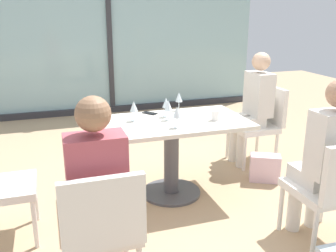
{
  "coord_description": "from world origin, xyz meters",
  "views": [
    {
      "loc": [
        -1.05,
        -3.11,
        1.7
      ],
      "look_at": [
        0.0,
        0.1,
        0.65
      ],
      "focal_mm": 40.24,
      "sensor_mm": 36.0,
      "label": 1
    }
  ],
  "objects_px": {
    "chair_far_right": "(261,120)",
    "chair_front_left": "(101,226)",
    "wine_glass_1": "(177,113)",
    "wine_glass_2": "(168,106)",
    "person_front_right": "(326,154)",
    "coffee_cup": "(215,115)",
    "handbag_1": "(265,168)",
    "wine_glass_0": "(166,103)",
    "person_far_right": "(253,103)",
    "chair_front_right": "(333,186)",
    "wine_glass_3": "(134,107)",
    "wine_glass_4": "(179,97)",
    "person_front_left": "(96,186)",
    "dining_table_main": "(171,140)",
    "cell_phone_on_table": "(150,113)"
  },
  "relations": [
    {
      "from": "chair_far_right",
      "to": "person_far_right",
      "type": "relative_size",
      "value": 0.69
    },
    {
      "from": "wine_glass_2",
      "to": "wine_glass_0",
      "type": "bearing_deg",
      "value": 83.5
    },
    {
      "from": "chair_front_left",
      "to": "wine_glass_4",
      "type": "relative_size",
      "value": 4.7
    },
    {
      "from": "handbag_1",
      "to": "wine_glass_3",
      "type": "bearing_deg",
      "value": -158.25
    },
    {
      "from": "dining_table_main",
      "to": "person_front_right",
      "type": "xyz_separation_m",
      "value": [
        0.83,
        -1.06,
        0.16
      ]
    },
    {
      "from": "cell_phone_on_table",
      "to": "handbag_1",
      "type": "distance_m",
      "value": 1.31
    },
    {
      "from": "wine_glass_2",
      "to": "wine_glass_1",
      "type": "bearing_deg",
      "value": -90.83
    },
    {
      "from": "wine_glass_2",
      "to": "handbag_1",
      "type": "relative_size",
      "value": 0.62
    },
    {
      "from": "person_front_right",
      "to": "wine_glass_4",
      "type": "bearing_deg",
      "value": 114.73
    },
    {
      "from": "person_front_right",
      "to": "coffee_cup",
      "type": "relative_size",
      "value": 14.0
    },
    {
      "from": "chair_far_right",
      "to": "chair_front_left",
      "type": "distance_m",
      "value": 2.61
    },
    {
      "from": "dining_table_main",
      "to": "person_far_right",
      "type": "distance_m",
      "value": 1.22
    },
    {
      "from": "person_far_right",
      "to": "handbag_1",
      "type": "distance_m",
      "value": 0.75
    },
    {
      "from": "chair_front_right",
      "to": "wine_glass_3",
      "type": "bearing_deg",
      "value": 132.11
    },
    {
      "from": "dining_table_main",
      "to": "wine_glass_3",
      "type": "relative_size",
      "value": 7.46
    },
    {
      "from": "wine_glass_0",
      "to": "coffee_cup",
      "type": "height_order",
      "value": "wine_glass_0"
    },
    {
      "from": "dining_table_main",
      "to": "handbag_1",
      "type": "distance_m",
      "value": 1.08
    },
    {
      "from": "person_front_right",
      "to": "dining_table_main",
      "type": "bearing_deg",
      "value": 127.99
    },
    {
      "from": "wine_glass_1",
      "to": "wine_glass_2",
      "type": "distance_m",
      "value": 0.25
    },
    {
      "from": "wine_glass_1",
      "to": "wine_glass_3",
      "type": "xyz_separation_m",
      "value": [
        -0.3,
        0.31,
        0.0
      ]
    },
    {
      "from": "person_far_right",
      "to": "dining_table_main",
      "type": "bearing_deg",
      "value": -157.71
    },
    {
      "from": "coffee_cup",
      "to": "handbag_1",
      "type": "bearing_deg",
      "value": 6.69
    },
    {
      "from": "chair_front_right",
      "to": "handbag_1",
      "type": "height_order",
      "value": "chair_front_right"
    },
    {
      "from": "wine_glass_1",
      "to": "wine_glass_2",
      "type": "height_order",
      "value": "same"
    },
    {
      "from": "chair_far_right",
      "to": "coffee_cup",
      "type": "relative_size",
      "value": 9.67
    },
    {
      "from": "chair_front_right",
      "to": "chair_front_left",
      "type": "relative_size",
      "value": 1.0
    },
    {
      "from": "chair_front_left",
      "to": "wine_glass_4",
      "type": "height_order",
      "value": "wine_glass_4"
    },
    {
      "from": "chair_front_left",
      "to": "person_front_right",
      "type": "xyz_separation_m",
      "value": [
        1.65,
        0.11,
        0.2
      ]
    },
    {
      "from": "chair_front_right",
      "to": "person_front_right",
      "type": "relative_size",
      "value": 0.69
    },
    {
      "from": "wine_glass_3",
      "to": "wine_glass_4",
      "type": "distance_m",
      "value": 0.56
    },
    {
      "from": "wine_glass_3",
      "to": "wine_glass_4",
      "type": "relative_size",
      "value": 1.0
    },
    {
      "from": "person_front_right",
      "to": "wine_glass_0",
      "type": "xyz_separation_m",
      "value": [
        -0.83,
        1.2,
        0.16
      ]
    },
    {
      "from": "chair_front_left",
      "to": "wine_glass_4",
      "type": "xyz_separation_m",
      "value": [
        1.01,
        1.49,
        0.37
      ]
    },
    {
      "from": "chair_front_left",
      "to": "person_front_left",
      "type": "bearing_deg",
      "value": 90.0
    },
    {
      "from": "person_far_right",
      "to": "person_front_left",
      "type": "relative_size",
      "value": 1.0
    },
    {
      "from": "chair_front_left",
      "to": "wine_glass_1",
      "type": "distance_m",
      "value": 1.3
    },
    {
      "from": "chair_front_left",
      "to": "wine_glass_0",
      "type": "height_order",
      "value": "wine_glass_0"
    },
    {
      "from": "dining_table_main",
      "to": "chair_front_right",
      "type": "bearing_deg",
      "value": -54.71
    },
    {
      "from": "person_front_right",
      "to": "wine_glass_4",
      "type": "relative_size",
      "value": 6.81
    },
    {
      "from": "person_front_right",
      "to": "coffee_cup",
      "type": "distance_m",
      "value": 1.05
    },
    {
      "from": "cell_phone_on_table",
      "to": "handbag_1",
      "type": "xyz_separation_m",
      "value": [
        1.13,
        -0.33,
        -0.59
      ]
    },
    {
      "from": "chair_front_right",
      "to": "person_front_left",
      "type": "relative_size",
      "value": 0.69
    },
    {
      "from": "chair_front_left",
      "to": "coffee_cup",
      "type": "xyz_separation_m",
      "value": [
        1.21,
        1.06,
        0.28
      ]
    },
    {
      "from": "wine_glass_0",
      "to": "coffee_cup",
      "type": "relative_size",
      "value": 2.06
    },
    {
      "from": "chair_front_left",
      "to": "cell_phone_on_table",
      "type": "height_order",
      "value": "chair_front_left"
    },
    {
      "from": "wine_glass_0",
      "to": "wine_glass_2",
      "type": "relative_size",
      "value": 1.0
    },
    {
      "from": "chair_front_left",
      "to": "wine_glass_0",
      "type": "xyz_separation_m",
      "value": [
        0.82,
        1.31,
        0.37
      ]
    },
    {
      "from": "wine_glass_2",
      "to": "coffee_cup",
      "type": "bearing_deg",
      "value": -19.23
    },
    {
      "from": "wine_glass_0",
      "to": "wine_glass_3",
      "type": "distance_m",
      "value": 0.32
    },
    {
      "from": "chair_front_left",
      "to": "person_far_right",
      "type": "bearing_deg",
      "value": 39.91
    }
  ]
}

